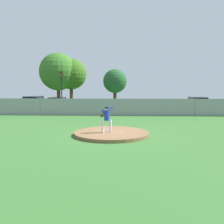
# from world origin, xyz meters

# --- Properties ---
(ground_plane) EXTENTS (80.00, 80.00, 0.00)m
(ground_plane) POSITION_xyz_m (0.00, 6.00, 0.00)
(ground_plane) COLOR #386B2D
(asphalt_strip) EXTENTS (44.00, 7.00, 0.01)m
(asphalt_strip) POSITION_xyz_m (0.00, 14.50, 0.00)
(asphalt_strip) COLOR #2B2B2D
(asphalt_strip) RESTS_ON ground_plane
(pitchers_mound) EXTENTS (4.46, 4.46, 0.18)m
(pitchers_mound) POSITION_xyz_m (0.00, 0.00, 0.09)
(pitchers_mound) COLOR brown
(pitchers_mound) RESTS_ON ground_plane
(pitcher_youth) EXTENTS (0.81, 0.38, 1.58)m
(pitcher_youth) POSITION_xyz_m (-0.28, -0.19, 1.11)
(pitcher_youth) COLOR silver
(pitcher_youth) RESTS_ON pitchers_mound
(baseball) EXTENTS (0.07, 0.07, 0.07)m
(baseball) POSITION_xyz_m (0.50, -0.10, 0.22)
(baseball) COLOR white
(baseball) RESTS_ON pitchers_mound
(chainlink_fence) EXTENTS (39.02, 0.07, 1.80)m
(chainlink_fence) POSITION_xyz_m (0.00, 10.00, 0.85)
(chainlink_fence) COLOR gray
(chainlink_fence) RESTS_ON ground_plane
(parked_car_navy) EXTENTS (2.16, 4.74, 1.70)m
(parked_car_navy) POSITION_xyz_m (9.44, 14.64, 0.81)
(parked_car_navy) COLOR #161E4C
(parked_car_navy) RESTS_ON ground_plane
(parked_car_teal) EXTENTS (1.94, 4.49, 1.79)m
(parked_car_teal) POSITION_xyz_m (-9.96, 14.02, 0.84)
(parked_car_teal) COLOR #146066
(parked_car_teal) RESTS_ON ground_plane
(parked_car_burgundy) EXTENTS (1.84, 4.40, 1.64)m
(parked_car_burgundy) POSITION_xyz_m (-7.31, 14.67, 0.79)
(parked_car_burgundy) COLOR maroon
(parked_car_burgundy) RESTS_ON ground_plane
(traffic_cone_orange) EXTENTS (0.40, 0.40, 0.55)m
(traffic_cone_orange) POSITION_xyz_m (2.30, 11.91, 0.26)
(traffic_cone_orange) COLOR orange
(traffic_cone_orange) RESTS_ON asphalt_strip
(traffic_light_near) EXTENTS (0.28, 0.46, 4.93)m
(traffic_light_near) POSITION_xyz_m (-7.77, 18.56, 3.37)
(traffic_light_near) COLOR black
(traffic_light_near) RESTS_ON ground_plane
(tree_bushy_near) EXTENTS (5.94, 5.94, 8.26)m
(tree_bushy_near) POSITION_xyz_m (-9.67, 24.07, 5.28)
(tree_bushy_near) COLOR #4C331E
(tree_bushy_near) RESTS_ON ground_plane
(tree_broad_right) EXTENTS (4.96, 4.96, 7.45)m
(tree_broad_right) POSITION_xyz_m (-7.77, 24.84, 4.94)
(tree_broad_right) COLOR #4C331E
(tree_broad_right) RESTS_ON ground_plane
(tree_slender_far) EXTENTS (3.70, 3.70, 5.64)m
(tree_slender_far) POSITION_xyz_m (-0.63, 23.60, 3.76)
(tree_slender_far) COLOR #4C331E
(tree_slender_far) RESTS_ON ground_plane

